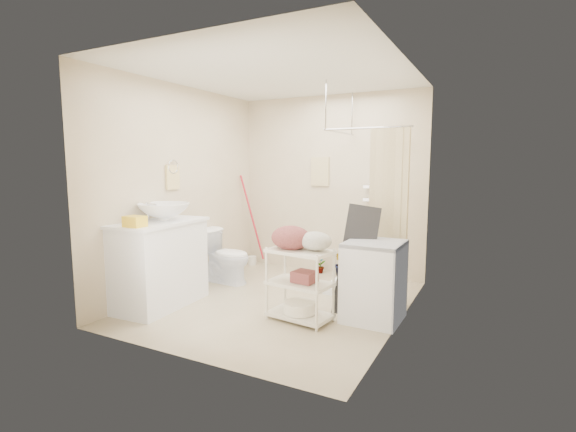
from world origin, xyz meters
name	(u,v)px	position (x,y,z in m)	size (l,w,h in m)	color
floor	(278,302)	(0.00, 0.00, 0.00)	(3.20, 3.20, 0.00)	#BCAE8D
ceiling	(278,74)	(0.00, 0.00, 2.60)	(2.80, 3.20, 0.04)	silver
wall_back	(330,185)	(0.00, 1.60, 1.30)	(2.80, 0.04, 2.60)	beige
wall_front	(182,204)	(0.00, -1.60, 1.30)	(2.80, 0.04, 2.60)	beige
wall_left	(183,188)	(-1.40, 0.00, 1.30)	(0.04, 3.20, 2.60)	beige
wall_right	(403,196)	(1.40, 0.00, 1.30)	(0.04, 3.20, 2.60)	beige
vanity	(160,264)	(-1.16, -0.70, 0.49)	(0.62, 1.11, 0.98)	white
sink	(164,212)	(-1.14, -0.62, 1.07)	(0.58, 0.58, 0.20)	white
counter_basket	(135,221)	(-1.05, -1.12, 1.03)	(0.20, 0.16, 0.11)	yellow
floor_basket	(148,308)	(-1.08, -0.98, 0.06)	(0.24, 0.18, 0.13)	gold
toilet	(226,256)	(-1.04, 0.41, 0.37)	(0.41, 0.72, 0.73)	white
mop	(252,221)	(-1.25, 1.42, 0.71)	(0.14, 0.14, 1.42)	red
potted_plant_a	(320,262)	(-0.07, 1.43, 0.16)	(0.17, 0.12, 0.32)	brown
potted_plant_b	(341,264)	(0.26, 1.42, 0.18)	(0.20, 0.16, 0.36)	maroon
hanging_towel	(320,172)	(-0.15, 1.58, 1.50)	(0.28, 0.03, 0.42)	beige
towel_ring	(173,176)	(-1.38, -0.20, 1.47)	(0.04, 0.22, 0.34)	#F1D787
tp_holder	(189,232)	(-1.36, 0.05, 0.72)	(0.08, 0.12, 0.14)	white
shower	(376,208)	(0.85, 1.05, 1.05)	(1.10, 1.10, 2.10)	white
shampoo_bottle_a	(372,177)	(0.66, 1.51, 1.43)	(0.08, 0.08, 0.22)	white
shampoo_bottle_b	(375,179)	(0.70, 1.51, 1.41)	(0.08, 0.09, 0.19)	#344F95
washing_machine	(374,281)	(1.14, -0.02, 0.41)	(0.56, 0.58, 0.83)	silver
laundry_rack	(300,278)	(0.46, -0.38, 0.45)	(0.65, 0.38, 0.90)	silver
ironing_board	(357,260)	(0.95, 0.00, 0.61)	(0.35, 0.10, 1.22)	black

